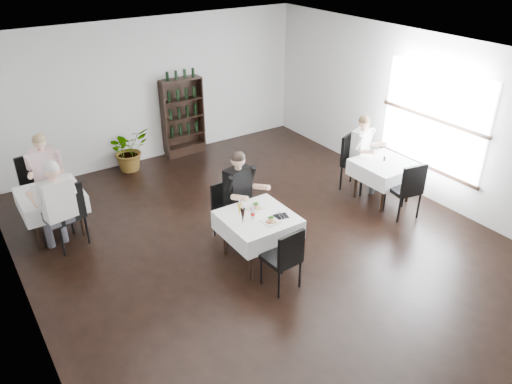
# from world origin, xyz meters

# --- Properties ---
(room_shell) EXTENTS (9.00, 9.00, 9.00)m
(room_shell) POSITION_xyz_m (0.00, 0.00, 1.50)
(room_shell) COLOR black
(room_shell) RESTS_ON ground
(window_right) EXTENTS (0.06, 2.30, 1.85)m
(window_right) POSITION_xyz_m (3.48, 0.00, 1.50)
(window_right) COLOR white
(window_right) RESTS_ON room_shell
(wine_shelf) EXTENTS (0.90, 0.28, 1.75)m
(wine_shelf) POSITION_xyz_m (0.60, 4.31, 0.85)
(wine_shelf) COLOR black
(wine_shelf) RESTS_ON ground
(main_table) EXTENTS (1.03, 1.03, 0.77)m
(main_table) POSITION_xyz_m (-0.30, 0.00, 0.62)
(main_table) COLOR black
(main_table) RESTS_ON ground
(left_table) EXTENTS (0.98, 0.98, 0.77)m
(left_table) POSITION_xyz_m (-2.70, 2.50, 0.62)
(left_table) COLOR black
(left_table) RESTS_ON ground
(right_table) EXTENTS (0.98, 0.98, 0.77)m
(right_table) POSITION_xyz_m (2.70, 0.30, 0.62)
(right_table) COLOR black
(right_table) RESTS_ON ground
(potted_tree) EXTENTS (0.98, 0.90, 0.91)m
(potted_tree) POSITION_xyz_m (-0.75, 4.18, 0.46)
(potted_tree) COLOR #2F5E20
(potted_tree) RESTS_ON ground
(main_chair_far) EXTENTS (0.47, 0.47, 0.94)m
(main_chair_far) POSITION_xyz_m (-0.34, 0.85, 0.54)
(main_chair_far) COLOR black
(main_chair_far) RESTS_ON ground
(main_chair_near) EXTENTS (0.48, 0.48, 0.98)m
(main_chair_near) POSITION_xyz_m (-0.39, -0.81, 0.56)
(main_chair_near) COLOR black
(main_chair_near) RESTS_ON ground
(left_chair_far) EXTENTS (0.56, 0.56, 1.08)m
(left_chair_far) POSITION_xyz_m (-2.75, 3.36, 0.62)
(left_chair_far) COLOR black
(left_chair_far) RESTS_ON ground
(left_chair_near) EXTENTS (0.65, 0.65, 1.13)m
(left_chair_near) POSITION_xyz_m (-2.61, 1.93, 0.64)
(left_chair_near) COLOR black
(left_chair_near) RESTS_ON ground
(right_chair_far) EXTENTS (0.64, 0.64, 1.10)m
(right_chair_far) POSITION_xyz_m (2.57, 0.97, 0.63)
(right_chair_far) COLOR black
(right_chair_far) RESTS_ON ground
(right_chair_near) EXTENTS (0.56, 0.57, 1.06)m
(right_chair_near) POSITION_xyz_m (2.56, -0.39, 0.60)
(right_chair_near) COLOR black
(right_chair_near) RESTS_ON ground
(diner_main) EXTENTS (0.64, 0.68, 1.55)m
(diner_main) POSITION_xyz_m (-0.19, 0.62, 0.90)
(diner_main) COLOR #414149
(diner_main) RESTS_ON ground
(diner_left_far) EXTENTS (0.61, 0.64, 1.52)m
(diner_left_far) POSITION_xyz_m (-2.59, 3.13, 0.88)
(diner_left_far) COLOR #414149
(diner_left_far) RESTS_ON ground
(diner_left_near) EXTENTS (0.66, 0.68, 1.62)m
(diner_left_near) POSITION_xyz_m (-2.74, 1.82, 0.94)
(diner_left_near) COLOR #414149
(diner_left_near) RESTS_ON ground
(diner_right_far) EXTENTS (0.62, 0.66, 1.47)m
(diner_right_far) POSITION_xyz_m (2.74, 0.87, 0.86)
(diner_right_far) COLOR #414149
(diner_right_far) RESTS_ON ground
(plate_far) EXTENTS (0.29, 0.29, 0.08)m
(plate_far) POSITION_xyz_m (-0.21, 0.21, 0.79)
(plate_far) COLOR white
(plate_far) RESTS_ON main_table
(plate_near) EXTENTS (0.25, 0.25, 0.07)m
(plate_near) POSITION_xyz_m (-0.24, -0.25, 0.79)
(plate_near) COLOR white
(plate_near) RESTS_ON main_table
(pilsner_dark) EXTENTS (0.07, 0.07, 0.31)m
(pilsner_dark) POSITION_xyz_m (-0.60, -0.06, 0.90)
(pilsner_dark) COLOR black
(pilsner_dark) RESTS_ON main_table
(pilsner_lager) EXTENTS (0.07, 0.07, 0.29)m
(pilsner_lager) POSITION_xyz_m (-0.54, 0.12, 0.89)
(pilsner_lager) COLOR gold
(pilsner_lager) RESTS_ON main_table
(coke_bottle) EXTENTS (0.06, 0.06, 0.25)m
(coke_bottle) POSITION_xyz_m (-0.41, -0.02, 0.87)
(coke_bottle) COLOR silver
(coke_bottle) RESTS_ON main_table
(napkin_cutlery) EXTENTS (0.24, 0.23, 0.02)m
(napkin_cutlery) POSITION_xyz_m (-0.02, -0.20, 0.78)
(napkin_cutlery) COLOR black
(napkin_cutlery) RESTS_ON main_table
(pepper_mill) EXTENTS (0.05, 0.05, 0.09)m
(pepper_mill) POSITION_xyz_m (2.73, 0.35, 0.81)
(pepper_mill) COLOR black
(pepper_mill) RESTS_ON right_table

